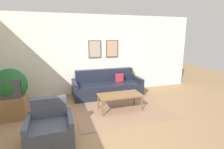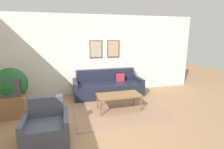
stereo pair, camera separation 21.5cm
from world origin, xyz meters
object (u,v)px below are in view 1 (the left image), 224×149
Objects in this scene: couch at (107,87)px; coffee_table at (120,96)px; tv at (8,88)px; armchair at (50,129)px; potted_plant_tall at (10,86)px.

coffee_table is at bearing -90.66° from couch.
couch is 1.29m from coffee_table.
tv is 1.68m from armchair.
tv is 0.23m from potted_plant_tall.
coffee_table is (-0.01, -1.29, 0.12)m from couch.
tv is 0.49× the size of potted_plant_tall.
couch is 2.88m from armchair.
potted_plant_tall is at bearing -164.61° from couch.
couch is 2.71× the size of armchair.
couch is at bearing 15.39° from potted_plant_tall.
coffee_table is 1.39× the size of armchair.
coffee_table is 2.80m from potted_plant_tall.
potted_plant_tall is (-0.95, 1.51, 0.51)m from armchair.
tv is at bearing 115.54° from armchair.
coffee_table is at bearing 18.10° from armchair.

